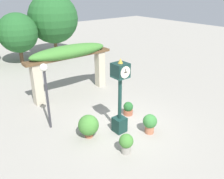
# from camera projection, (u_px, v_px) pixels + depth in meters

# --- Properties ---
(ground_plane) EXTENTS (60.00, 60.00, 0.00)m
(ground_plane) POSITION_uv_depth(u_px,v_px,m) (124.00, 126.00, 10.37)
(ground_plane) COLOR gray
(pedestal_clock) EXTENTS (0.56, 0.61, 3.18)m
(pedestal_clock) POSITION_uv_depth(u_px,v_px,m) (120.00, 96.00, 9.37)
(pedestal_clock) COLOR #14332D
(pedestal_clock) RESTS_ON ground
(pergola) EXTENTS (4.98, 1.05, 2.80)m
(pergola) POSITION_uv_depth(u_px,v_px,m) (70.00, 57.00, 12.64)
(pergola) COLOR #BCB299
(pergola) RESTS_ON ground
(potted_plant_near_left) EXTENTS (0.46, 0.46, 0.64)m
(potted_plant_near_left) POSITION_uv_depth(u_px,v_px,m) (128.00, 108.00, 11.21)
(potted_plant_near_left) COLOR #9E563D
(potted_plant_near_left) RESTS_ON ground
(potted_plant_near_right) EXTENTS (0.53, 0.53, 0.76)m
(potted_plant_near_right) POSITION_uv_depth(u_px,v_px,m) (126.00, 143.00, 8.58)
(potted_plant_near_right) COLOR gray
(potted_plant_near_right) RESTS_ON ground
(potted_plant_far_left) EXTENTS (0.84, 0.84, 0.96)m
(potted_plant_far_left) POSITION_uv_depth(u_px,v_px,m) (88.00, 125.00, 9.46)
(potted_plant_far_left) COLOR #9E563D
(potted_plant_far_left) RESTS_ON ground
(potted_plant_far_right) EXTENTS (0.59, 0.59, 0.84)m
(potted_plant_far_right) POSITION_uv_depth(u_px,v_px,m) (150.00, 123.00, 9.74)
(potted_plant_far_right) COLOR #B26B4C
(potted_plant_far_right) RESTS_ON ground
(lamp_post) EXTENTS (0.31, 0.31, 2.88)m
(lamp_post) POSITION_uv_depth(u_px,v_px,m) (46.00, 83.00, 9.48)
(lamp_post) COLOR #333338
(lamp_post) RESTS_ON ground
(tree_line) EXTENTS (10.06, 4.31, 5.22)m
(tree_line) POSITION_uv_depth(u_px,v_px,m) (25.00, 25.00, 18.69)
(tree_line) COLOR brown
(tree_line) RESTS_ON ground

